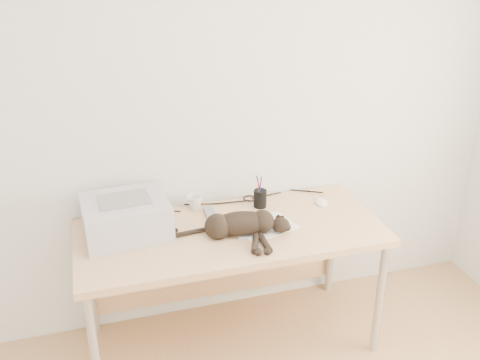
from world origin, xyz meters
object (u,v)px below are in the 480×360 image
object	(u,v)px
desk	(227,243)
mug	(195,203)
cat	(238,225)
mouse	(321,200)
printer	(126,217)
pen_cup	(260,198)

from	to	relation	value
desk	mug	xyz separation A→B (m)	(-0.13, 0.19, 0.17)
cat	mug	world-z (taller)	cat
mouse	mug	bearing A→B (deg)	178.25
cat	printer	bearing A→B (deg)	170.78
desk	cat	size ratio (longest dim) A/B	2.72
printer	cat	world-z (taller)	printer
mug	mouse	bearing A→B (deg)	-10.90
printer	mug	distance (m)	0.43
cat	desk	bearing A→B (deg)	107.00
desk	pen_cup	distance (m)	0.32
mouse	printer	bearing A→B (deg)	-169.29
desk	printer	distance (m)	0.57
mug	desk	bearing A→B (deg)	-55.91
pen_cup	mouse	size ratio (longest dim) A/B	1.63
cat	mouse	size ratio (longest dim) A/B	5.06
mug	pen_cup	xyz separation A→B (m)	(0.36, -0.07, 0.01)
desk	printer	xyz separation A→B (m)	(-0.52, 0.03, 0.23)
printer	mouse	bearing A→B (deg)	1.55
pen_cup	mouse	world-z (taller)	pen_cup
printer	pen_cup	distance (m)	0.76
pen_cup	printer	bearing A→B (deg)	-173.03
printer	pen_cup	size ratio (longest dim) A/B	2.37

